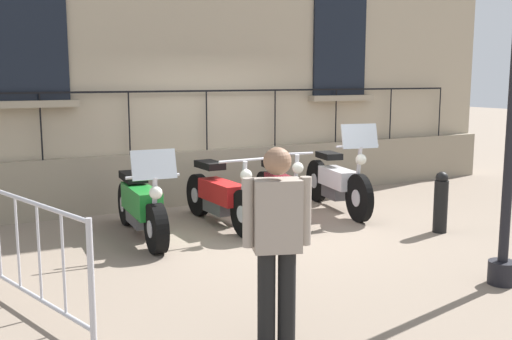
# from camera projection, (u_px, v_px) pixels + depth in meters

# --- Properties ---
(ground_plane) EXTENTS (60.00, 60.00, 0.00)m
(ground_plane) POSITION_uv_depth(u_px,v_px,m) (263.00, 228.00, 8.35)
(ground_plane) COLOR gray
(motorcycle_green) EXTENTS (2.16, 0.66, 1.25)m
(motorcycle_green) POSITION_uv_depth(u_px,v_px,m) (141.00, 207.00, 7.78)
(motorcycle_green) COLOR black
(motorcycle_green) RESTS_ON ground_plane
(motorcycle_red) EXTENTS (2.11, 0.67, 1.04)m
(motorcycle_red) POSITION_uv_depth(u_px,v_px,m) (221.00, 197.00, 8.43)
(motorcycle_red) COLOR black
(motorcycle_red) RESTS_ON ground_plane
(motorcycle_maroon) EXTENTS (1.90, 0.63, 1.07)m
(motorcycle_maroon) POSITION_uv_depth(u_px,v_px,m) (281.00, 193.00, 8.79)
(motorcycle_maroon) COLOR black
(motorcycle_maroon) RESTS_ON ground_plane
(motorcycle_white) EXTENTS (2.23, 0.77, 1.43)m
(motorcycle_white) POSITION_uv_depth(u_px,v_px,m) (338.00, 182.00, 9.35)
(motorcycle_white) COLOR black
(motorcycle_white) RESTS_ON ground_plane
(crowd_barrier) EXTENTS (2.19, 0.69, 1.05)m
(crowd_barrier) POSITION_uv_depth(u_px,v_px,m) (28.00, 250.00, 5.33)
(crowd_barrier) COLOR #B7B7BF
(crowd_barrier) RESTS_ON ground_plane
(bollard) EXTENTS (0.19, 0.19, 0.84)m
(bollard) POSITION_uv_depth(u_px,v_px,m) (441.00, 202.00, 8.07)
(bollard) COLOR black
(bollard) RESTS_ON ground_plane
(pedestrian_standing) EXTENTS (0.33, 0.51, 1.58)m
(pedestrian_standing) POSITION_uv_depth(u_px,v_px,m) (277.00, 238.00, 4.53)
(pedestrian_standing) COLOR black
(pedestrian_standing) RESTS_ON ground_plane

